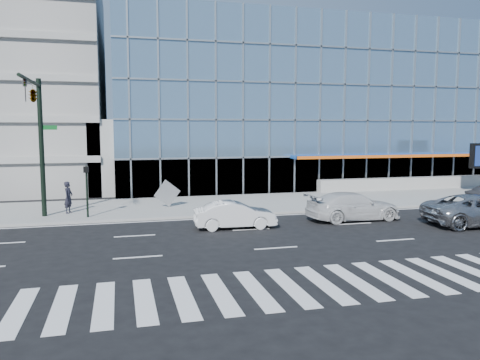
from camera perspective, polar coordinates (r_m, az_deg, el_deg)
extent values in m
plane|color=black|center=(24.75, 1.38, -6.05)|extent=(160.00, 160.00, 0.00)
cube|color=gray|center=(32.37, -2.50, -3.00)|extent=(120.00, 8.00, 0.15)
cube|color=#688DAD|center=(53.45, 8.30, 8.55)|extent=(42.00, 26.00, 15.00)
cube|color=gray|center=(41.32, -13.64, 2.91)|extent=(6.00, 8.00, 6.00)
cube|color=gray|center=(46.63, 26.65, -0.12)|extent=(30.00, 0.80, 1.00)
cylinder|color=black|center=(29.60, -23.04, 3.58)|extent=(0.28, 0.28, 8.00)
cylinder|color=black|center=(26.93, -24.25, 10.99)|extent=(0.18, 5.60, 0.18)
imported|color=black|center=(25.50, -24.72, 9.91)|extent=(0.18, 0.22, 1.10)
imported|color=black|center=(27.67, -23.92, 9.61)|extent=(0.48, 2.24, 0.90)
cube|color=#0C591E|center=(29.51, -22.27, 5.94)|extent=(0.90, 0.05, 0.25)
cylinder|color=black|center=(28.54, -18.15, -1.36)|extent=(0.12, 0.12, 3.00)
cube|color=black|center=(28.26, -18.26, 1.22)|extent=(0.30, 0.25, 0.35)
imported|color=silver|center=(27.94, 13.62, -3.12)|extent=(5.63, 2.44, 1.62)
imported|color=silver|center=(24.96, -0.63, -4.26)|extent=(4.43, 1.77, 1.43)
imported|color=black|center=(30.38, -20.19, -2.00)|extent=(0.68, 0.82, 1.94)
cube|color=gray|center=(31.08, -8.86, -1.61)|extent=(1.78, 0.51, 1.83)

